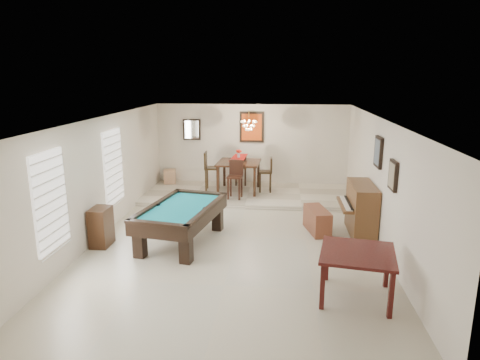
% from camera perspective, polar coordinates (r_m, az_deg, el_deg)
% --- Properties ---
extents(ground_plane, '(6.00, 9.00, 0.02)m').
position_cam_1_polar(ground_plane, '(9.52, -0.35, -7.66)').
color(ground_plane, beige).
extents(wall_back, '(6.00, 0.04, 2.60)m').
position_cam_1_polar(wall_back, '(13.52, 1.57, 4.57)').
color(wall_back, silver).
rests_on(wall_back, ground_plane).
extents(wall_front, '(6.00, 0.04, 2.60)m').
position_cam_1_polar(wall_front, '(4.92, -5.79, -12.59)').
color(wall_front, silver).
rests_on(wall_front, ground_plane).
extents(wall_left, '(0.04, 9.00, 2.60)m').
position_cam_1_polar(wall_left, '(9.88, -17.94, 0.41)').
color(wall_left, silver).
rests_on(wall_left, ground_plane).
extents(wall_right, '(0.04, 9.00, 2.60)m').
position_cam_1_polar(wall_right, '(9.32, 18.32, -0.41)').
color(wall_right, silver).
rests_on(wall_right, ground_plane).
extents(ceiling, '(6.00, 9.00, 0.04)m').
position_cam_1_polar(ceiling, '(8.90, -0.37, 8.17)').
color(ceiling, white).
rests_on(ceiling, wall_back).
extents(dining_step, '(6.00, 2.50, 0.12)m').
position_cam_1_polar(dining_step, '(12.57, 1.15, -1.94)').
color(dining_step, beige).
rests_on(dining_step, ground_plane).
extents(window_left_front, '(0.06, 1.00, 1.70)m').
position_cam_1_polar(window_left_front, '(7.94, -23.97, -2.59)').
color(window_left_front, white).
rests_on(window_left_front, wall_left).
extents(window_left_rear, '(0.06, 1.00, 1.70)m').
position_cam_1_polar(window_left_rear, '(10.39, -16.55, 1.71)').
color(window_left_rear, white).
rests_on(window_left_rear, wall_left).
extents(pool_table, '(1.67, 2.53, 0.78)m').
position_cam_1_polar(pool_table, '(9.19, -7.78, -5.95)').
color(pool_table, black).
rests_on(pool_table, ground_plane).
extents(square_table, '(1.31, 1.31, 0.78)m').
position_cam_1_polar(square_table, '(7.20, 15.24, -12.08)').
color(square_table, '#350F0D').
rests_on(square_table, ground_plane).
extents(upright_piano, '(0.77, 1.37, 1.14)m').
position_cam_1_polar(upright_piano, '(9.89, 15.11, -3.75)').
color(upright_piano, brown).
rests_on(upright_piano, ground_plane).
extents(piano_bench, '(0.60, 1.04, 0.54)m').
position_cam_1_polar(piano_bench, '(9.90, 10.25, -5.30)').
color(piano_bench, brown).
rests_on(piano_bench, ground_plane).
extents(apothecary_chest, '(0.36, 0.54, 0.82)m').
position_cam_1_polar(apothecary_chest, '(9.40, -18.04, -5.96)').
color(apothecary_chest, black).
rests_on(apothecary_chest, ground_plane).
extents(dining_table, '(1.27, 1.27, 1.00)m').
position_cam_1_polar(dining_table, '(12.61, -0.17, 0.75)').
color(dining_table, black).
rests_on(dining_table, dining_step).
extents(flower_vase, '(0.15, 0.15, 0.26)m').
position_cam_1_polar(flower_vase, '(12.48, -0.17, 3.56)').
color(flower_vase, '#B71E0F').
rests_on(flower_vase, dining_table).
extents(dining_chair_south, '(0.43, 0.43, 1.06)m').
position_cam_1_polar(dining_chair_south, '(11.85, -0.68, 0.03)').
color(dining_chair_south, black).
rests_on(dining_chair_south, dining_step).
extents(dining_chair_north, '(0.38, 0.38, 0.97)m').
position_cam_1_polar(dining_chair_north, '(13.35, 0.10, 1.42)').
color(dining_chair_north, black).
rests_on(dining_chair_north, dining_step).
extents(dining_chair_west, '(0.45, 0.45, 1.16)m').
position_cam_1_polar(dining_chair_west, '(12.72, -3.72, 1.19)').
color(dining_chair_west, black).
rests_on(dining_chair_west, dining_step).
extents(dining_chair_east, '(0.39, 0.39, 1.02)m').
position_cam_1_polar(dining_chair_east, '(12.58, 3.39, 0.73)').
color(dining_chair_east, black).
rests_on(dining_chair_east, dining_step).
extents(corner_bench, '(0.46, 0.53, 0.41)m').
position_cam_1_polar(corner_bench, '(13.83, -9.34, 0.49)').
color(corner_bench, tan).
rests_on(corner_bench, dining_step).
extents(chandelier, '(0.44, 0.44, 0.60)m').
position_cam_1_polar(chandelier, '(12.11, 1.18, 7.78)').
color(chandelier, '#FFE5B2').
rests_on(chandelier, ceiling).
extents(back_painting, '(0.75, 0.06, 0.95)m').
position_cam_1_polar(back_painting, '(13.40, 1.58, 7.07)').
color(back_painting, '#D84C14').
rests_on(back_painting, wall_back).
extents(back_mirror, '(0.55, 0.06, 0.65)m').
position_cam_1_polar(back_mirror, '(13.67, -6.45, 6.71)').
color(back_mirror, white).
rests_on(back_mirror, wall_back).
extents(right_picture_upper, '(0.06, 0.55, 0.65)m').
position_cam_1_polar(right_picture_upper, '(9.48, 17.97, 3.56)').
color(right_picture_upper, slate).
rests_on(right_picture_upper, wall_right).
extents(right_picture_lower, '(0.06, 0.45, 0.55)m').
position_cam_1_polar(right_picture_lower, '(8.27, 19.74, 0.59)').
color(right_picture_lower, gray).
rests_on(right_picture_lower, wall_right).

